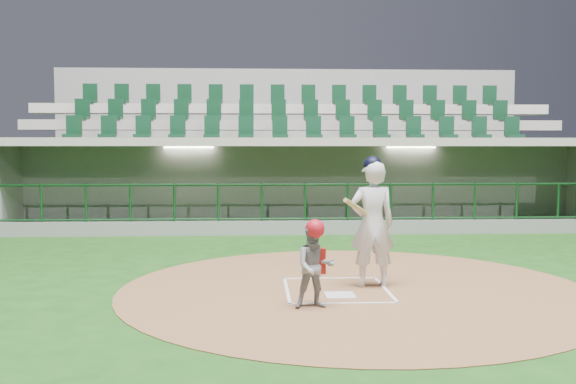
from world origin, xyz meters
name	(u,v)px	position (x,y,z in m)	size (l,w,h in m)	color
ground	(334,286)	(0.00, 0.00, 0.00)	(120.00, 120.00, 0.00)	#174313
dirt_circle	(355,289)	(0.30, -0.20, 0.01)	(7.20, 7.20, 0.01)	brown
home_plate	(340,295)	(0.00, -0.70, 0.02)	(0.43, 0.43, 0.02)	silver
batter_box_chalk	(336,290)	(0.00, -0.30, 0.02)	(1.55, 1.80, 0.01)	white
dugout_structure	(304,191)	(0.11, 7.82, 0.96)	(16.40, 3.70, 3.00)	slate
seating_deck	(293,170)	(0.00, 10.91, 1.42)	(17.00, 6.72, 5.15)	gray
batter	(372,222)	(0.58, -0.08, 1.02)	(0.91, 0.90, 2.02)	silver
catcher	(315,264)	(-0.43, -1.35, 0.60)	(0.58, 0.47, 1.20)	gray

